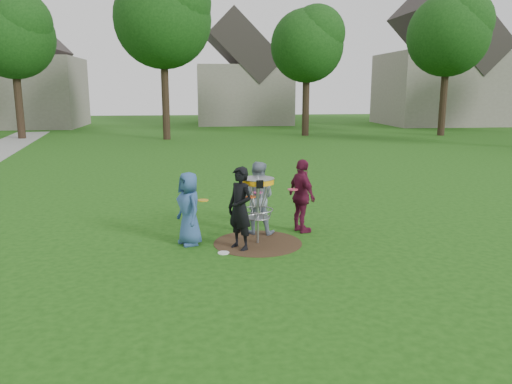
{
  "coord_description": "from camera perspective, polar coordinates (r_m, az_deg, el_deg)",
  "views": [
    {
      "loc": [
        -1.18,
        -9.64,
        3.09
      ],
      "look_at": [
        0.0,
        0.3,
        1.0
      ],
      "focal_mm": 35.0,
      "sensor_mm": 36.0,
      "label": 1
    }
  ],
  "objects": [
    {
      "name": "held_discs",
      "position": [
        10.15,
        -0.5,
        -0.3
      ],
      "size": [
        2.12,
        0.9,
        0.11
      ],
      "color": "orange",
      "rests_on": "ground"
    },
    {
      "name": "player_maroon",
      "position": [
        10.82,
        5.26,
        -0.46
      ],
      "size": [
        0.69,
        1.02,
        1.6
      ],
      "primitive_type": "imported",
      "rotation": [
        0.0,
        0.0,
        1.92
      ],
      "color": "maroon",
      "rests_on": "ground"
    },
    {
      "name": "player_grey",
      "position": [
        10.68,
        0.16,
        -0.67
      ],
      "size": [
        0.91,
        0.8,
        1.57
      ],
      "primitive_type": "imported",
      "rotation": [
        0.0,
        0.0,
        2.83
      ],
      "color": "gray",
      "rests_on": "ground"
    },
    {
      "name": "player_blue",
      "position": [
        10.02,
        -7.66,
        -1.89
      ],
      "size": [
        0.73,
        0.85,
        1.47
      ],
      "primitive_type": "imported",
      "rotation": [
        0.0,
        0.0,
        -1.13
      ],
      "color": "#305285",
      "rests_on": "ground"
    },
    {
      "name": "tree_row",
      "position": [
        30.51,
        -3.89,
        17.63
      ],
      "size": [
        51.2,
        17.42,
        9.9
      ],
      "color": "#38281C",
      "rests_on": "ground"
    },
    {
      "name": "ground",
      "position": [
        10.19,
        0.2,
        -5.86
      ],
      "size": [
        100.0,
        100.0,
        0.0
      ],
      "primitive_type": "plane",
      "color": "#19470F",
      "rests_on": "ground"
    },
    {
      "name": "disc_on_grass",
      "position": [
        9.59,
        -3.73,
        -6.96
      ],
      "size": [
        0.22,
        0.22,
        0.02
      ],
      "primitive_type": "cylinder",
      "color": "silver",
      "rests_on": "ground"
    },
    {
      "name": "player_black",
      "position": [
        9.63,
        -1.83,
        -1.89
      ],
      "size": [
        0.67,
        0.71,
        1.63
      ],
      "primitive_type": "imported",
      "rotation": [
        0.0,
        0.0,
        -0.91
      ],
      "color": "black",
      "rests_on": "ground"
    },
    {
      "name": "dirt_patch",
      "position": [
        10.19,
        0.2,
        -5.84
      ],
      "size": [
        1.8,
        1.8,
        0.01
      ],
      "primitive_type": "cylinder",
      "color": "#47331E",
      "rests_on": "ground"
    },
    {
      "name": "house_row",
      "position": [
        43.13,
        1.19,
        13.18
      ],
      "size": [
        44.5,
        10.65,
        11.62
      ],
      "color": "gray",
      "rests_on": "ground"
    },
    {
      "name": "disc_golf_basket",
      "position": [
        9.92,
        0.21,
        -0.24
      ],
      "size": [
        0.66,
        0.67,
        1.38
      ],
      "color": "#9EA0A5",
      "rests_on": "ground"
    }
  ]
}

